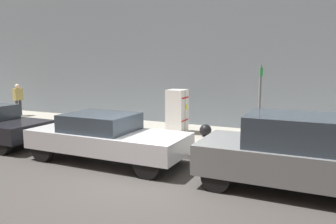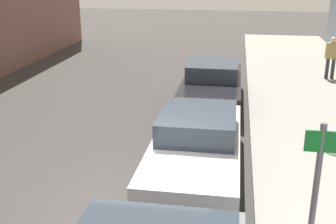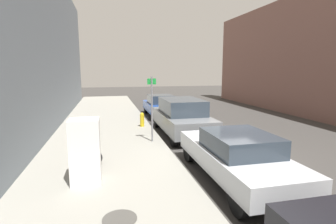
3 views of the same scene
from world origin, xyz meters
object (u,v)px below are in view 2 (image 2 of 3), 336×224
object	(u,v)px
pedestrian_walking_far	(332,55)
parked_sedan_silver	(197,144)
parked_sedan_dark	(212,83)
street_sign_post	(311,222)

from	to	relation	value
pedestrian_walking_far	parked_sedan_silver	bearing A→B (deg)	151.88
parked_sedan_dark	pedestrian_walking_far	bearing A→B (deg)	-141.26
parked_sedan_silver	parked_sedan_dark	bearing A→B (deg)	-90.00
street_sign_post	pedestrian_walking_far	xyz separation A→B (m)	(-2.76, -12.89, -0.53)
pedestrian_walking_far	parked_sedan_dark	world-z (taller)	pedestrian_walking_far
street_sign_post	pedestrian_walking_far	distance (m)	13.19
street_sign_post	parked_sedan_dark	xyz separation A→B (m)	(1.69, -9.32, -0.92)
street_sign_post	pedestrian_walking_far	bearing A→B (deg)	-102.11
street_sign_post	parked_sedan_silver	bearing A→B (deg)	-67.63
pedestrian_walking_far	parked_sedan_silver	distance (m)	9.86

